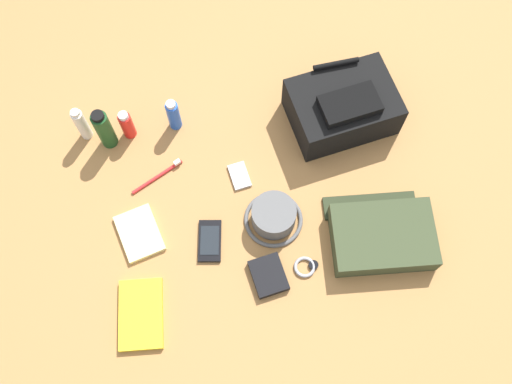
{
  "coord_description": "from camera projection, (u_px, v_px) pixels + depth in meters",
  "views": [
    {
      "loc": [
        -0.14,
        -0.62,
        1.64
      ],
      "look_at": [
        0.0,
        0.0,
        0.04
      ],
      "focal_mm": 41.38,
      "sensor_mm": 36.0,
      "label": 1
    }
  ],
  "objects": [
    {
      "name": "wristwatch",
      "position": [
        306.0,
        267.0,
        1.67
      ],
      "size": [
        0.07,
        0.06,
        0.01
      ],
      "color": "#99999E",
      "rests_on": "ground_plane"
    },
    {
      "name": "cell_phone",
      "position": [
        210.0,
        241.0,
        1.7
      ],
      "size": [
        0.09,
        0.14,
        0.01
      ],
      "color": "black",
      "rests_on": "ground_plane"
    },
    {
      "name": "backpack",
      "position": [
        343.0,
        107.0,
        1.79
      ],
      "size": [
        0.33,
        0.25,
        0.16
      ],
      "color": "black",
      "rests_on": "ground_plane"
    },
    {
      "name": "wallet",
      "position": [
        268.0,
        276.0,
        1.66
      ],
      "size": [
        0.1,
        0.12,
        0.02
      ],
      "primitive_type": "cube",
      "rotation": [
        0.0,
        0.0,
        0.1
      ],
      "color": "black",
      "rests_on": "ground_plane"
    },
    {
      "name": "toiletry_pouch",
      "position": [
        382.0,
        235.0,
        1.68
      ],
      "size": [
        0.31,
        0.28,
        0.07
      ],
      "color": "#384228",
      "rests_on": "ground_plane"
    },
    {
      "name": "deodorant_spray",
      "position": [
        173.0,
        115.0,
        1.79
      ],
      "size": [
        0.04,
        0.04,
        0.13
      ],
      "color": "blue",
      "rests_on": "ground_plane"
    },
    {
      "name": "media_player",
      "position": [
        240.0,
        176.0,
        1.78
      ],
      "size": [
        0.06,
        0.09,
        0.01
      ],
      "color": "#B7B7BC",
      "rests_on": "ground_plane"
    },
    {
      "name": "paperback_novel",
      "position": [
        141.0,
        314.0,
        1.62
      ],
      "size": [
        0.15,
        0.21,
        0.02
      ],
      "color": "yellow",
      "rests_on": "ground_plane"
    },
    {
      "name": "ground_plane",
      "position": [
        256.0,
        198.0,
        1.77
      ],
      "size": [
        2.64,
        2.02,
        0.02
      ],
      "primitive_type": "cube",
      "color": "#A57440",
      "rests_on": "ground"
    },
    {
      "name": "toothbrush",
      "position": [
        160.0,
        175.0,
        1.78
      ],
      "size": [
        0.17,
        0.08,
        0.02
      ],
      "color": "red",
      "rests_on": "ground_plane"
    },
    {
      "name": "shampoo_bottle",
      "position": [
        104.0,
        129.0,
        1.75
      ],
      "size": [
        0.05,
        0.05,
        0.17
      ],
      "color": "#19471E",
      "rests_on": "ground_plane"
    },
    {
      "name": "notepad",
      "position": [
        139.0,
        233.0,
        1.71
      ],
      "size": [
        0.14,
        0.17,
        0.02
      ],
      "primitive_type": "cube",
      "rotation": [
        0.0,
        0.0,
        0.19
      ],
      "color": "beige",
      "rests_on": "ground_plane"
    },
    {
      "name": "bucket_hat",
      "position": [
        274.0,
        216.0,
        1.7
      ],
      "size": [
        0.17,
        0.17,
        0.08
      ],
      "color": "#5E5E5E",
      "rests_on": "ground_plane"
    },
    {
      "name": "sunscreen_spray",
      "position": [
        127.0,
        125.0,
        1.78
      ],
      "size": [
        0.04,
        0.04,
        0.12
      ],
      "color": "red",
      "rests_on": "ground_plane"
    },
    {
      "name": "toothpaste_tube",
      "position": [
        82.0,
        124.0,
        1.77
      ],
      "size": [
        0.04,
        0.04,
        0.14
      ],
      "color": "white",
      "rests_on": "ground_plane"
    }
  ]
}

